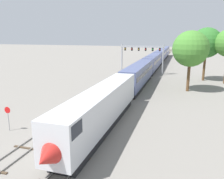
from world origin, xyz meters
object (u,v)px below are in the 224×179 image
(signal_gantry, at_px, (142,52))
(stop_sign, at_px, (8,115))
(passenger_train, at_px, (153,62))
(trackside_tree_right, at_px, (206,43))
(trackside_tree_left, at_px, (191,49))

(signal_gantry, relative_size, stop_sign, 4.20)
(passenger_train, relative_size, trackside_tree_right, 9.22)
(passenger_train, bearing_deg, trackside_tree_left, -67.82)
(stop_sign, distance_m, trackside_tree_left, 33.31)
(passenger_train, height_order, trackside_tree_right, trackside_tree_right)
(stop_sign, distance_m, trackside_tree_right, 45.60)
(signal_gantry, xyz_separation_m, trackside_tree_right, (15.88, -4.77, 2.88))
(stop_sign, height_order, trackside_tree_right, trackside_tree_right)
(signal_gantry, bearing_deg, stop_sign, -100.19)
(signal_gantry, bearing_deg, trackside_tree_left, -54.75)
(signal_gantry, distance_m, trackside_tree_left, 21.10)
(stop_sign, xyz_separation_m, trackside_tree_right, (23.63, 38.36, 7.05))
(stop_sign, bearing_deg, signal_gantry, 79.81)
(trackside_tree_left, bearing_deg, signal_gantry, 125.25)
(passenger_train, distance_m, trackside_tree_right, 19.11)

